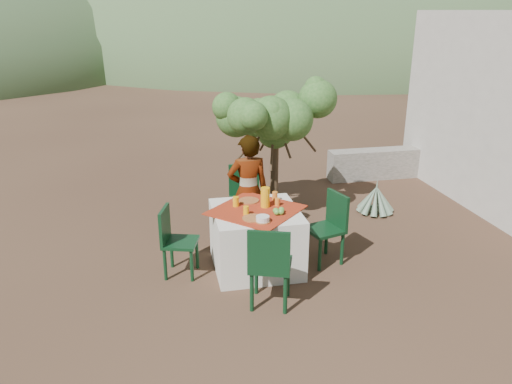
{
  "coord_description": "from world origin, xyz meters",
  "views": [
    {
      "loc": [
        -0.82,
        -4.96,
        3.0
      ],
      "look_at": [
        0.37,
        0.84,
        0.84
      ],
      "focal_mm": 35.0,
      "sensor_mm": 36.0,
      "label": 1
    }
  ],
  "objects_px": {
    "chair_right": "(329,224)",
    "juice_pitcher": "(265,197)",
    "table": "(256,238)",
    "chair_far": "(245,195)",
    "shrub_tree": "(278,123)",
    "person": "(248,191)",
    "chair_left": "(174,238)",
    "chair_near": "(270,264)",
    "agave": "(376,200)"
  },
  "relations": [
    {
      "from": "chair_right",
      "to": "juice_pitcher",
      "type": "relative_size",
      "value": 3.69
    },
    {
      "from": "table",
      "to": "chair_far",
      "type": "bearing_deg",
      "value": 86.54
    },
    {
      "from": "chair_right",
      "to": "shrub_tree",
      "type": "bearing_deg",
      "value": 173.86
    },
    {
      "from": "chair_far",
      "to": "person",
      "type": "distance_m",
      "value": 0.52
    },
    {
      "from": "chair_right",
      "to": "shrub_tree",
      "type": "xyz_separation_m",
      "value": [
        -0.28,
        1.57,
        0.95
      ]
    },
    {
      "from": "chair_left",
      "to": "juice_pitcher",
      "type": "height_order",
      "value": "juice_pitcher"
    },
    {
      "from": "chair_left",
      "to": "chair_right",
      "type": "xyz_separation_m",
      "value": [
        1.91,
        -0.05,
        0.03
      ]
    },
    {
      "from": "person",
      "to": "juice_pitcher",
      "type": "height_order",
      "value": "person"
    },
    {
      "from": "chair_left",
      "to": "shrub_tree",
      "type": "bearing_deg",
      "value": -30.49
    },
    {
      "from": "person",
      "to": "chair_far",
      "type": "bearing_deg",
      "value": -97.15
    },
    {
      "from": "shrub_tree",
      "to": "table",
      "type": "bearing_deg",
      "value": -112.65
    },
    {
      "from": "chair_near",
      "to": "agave",
      "type": "xyz_separation_m",
      "value": [
        2.23,
        2.27,
        -0.31
      ]
    },
    {
      "from": "agave",
      "to": "juice_pitcher",
      "type": "bearing_deg",
      "value": -148.12
    },
    {
      "from": "chair_near",
      "to": "chair_left",
      "type": "height_order",
      "value": "chair_near"
    },
    {
      "from": "chair_near",
      "to": "person",
      "type": "xyz_separation_m",
      "value": [
        0.07,
        1.6,
        0.23
      ]
    },
    {
      "from": "chair_far",
      "to": "shrub_tree",
      "type": "bearing_deg",
      "value": 40.7
    },
    {
      "from": "chair_right",
      "to": "agave",
      "type": "relative_size",
      "value": 1.44
    },
    {
      "from": "chair_right",
      "to": "agave",
      "type": "xyz_separation_m",
      "value": [
        1.27,
        1.38,
        -0.29
      ]
    },
    {
      "from": "table",
      "to": "person",
      "type": "distance_m",
      "value": 0.78
    },
    {
      "from": "chair_left",
      "to": "person",
      "type": "height_order",
      "value": "person"
    },
    {
      "from": "juice_pitcher",
      "to": "chair_right",
      "type": "bearing_deg",
      "value": -6.98
    },
    {
      "from": "chair_near",
      "to": "shrub_tree",
      "type": "relative_size",
      "value": 0.51
    },
    {
      "from": "chair_left",
      "to": "table",
      "type": "bearing_deg",
      "value": -74.54
    },
    {
      "from": "table",
      "to": "person",
      "type": "height_order",
      "value": "person"
    },
    {
      "from": "agave",
      "to": "juice_pitcher",
      "type": "distance_m",
      "value": 2.52
    },
    {
      "from": "chair_far",
      "to": "chair_right",
      "type": "xyz_separation_m",
      "value": [
        0.85,
        -1.18,
        -0.03
      ]
    },
    {
      "from": "chair_left",
      "to": "chair_right",
      "type": "relative_size",
      "value": 0.94
    },
    {
      "from": "chair_left",
      "to": "chair_right",
      "type": "distance_m",
      "value": 1.91
    },
    {
      "from": "shrub_tree",
      "to": "agave",
      "type": "height_order",
      "value": "shrub_tree"
    },
    {
      "from": "chair_right",
      "to": "juice_pitcher",
      "type": "distance_m",
      "value": 0.89
    },
    {
      "from": "chair_right",
      "to": "agave",
      "type": "distance_m",
      "value": 1.9
    },
    {
      "from": "person",
      "to": "shrub_tree",
      "type": "distance_m",
      "value": 1.26
    },
    {
      "from": "chair_left",
      "to": "person",
      "type": "bearing_deg",
      "value": -40.51
    },
    {
      "from": "chair_right",
      "to": "shrub_tree",
      "type": "height_order",
      "value": "shrub_tree"
    },
    {
      "from": "table",
      "to": "juice_pitcher",
      "type": "height_order",
      "value": "juice_pitcher"
    },
    {
      "from": "chair_near",
      "to": "juice_pitcher",
      "type": "xyz_separation_m",
      "value": [
        0.17,
        0.98,
        0.36
      ]
    },
    {
      "from": "chair_left",
      "to": "juice_pitcher",
      "type": "xyz_separation_m",
      "value": [
        1.11,
        0.05,
        0.41
      ]
    },
    {
      "from": "person",
      "to": "chair_right",
      "type": "bearing_deg",
      "value": 138.93
    },
    {
      "from": "chair_left",
      "to": "shrub_tree",
      "type": "relative_size",
      "value": 0.46
    },
    {
      "from": "chair_far",
      "to": "person",
      "type": "bearing_deg",
      "value": -88.45
    },
    {
      "from": "agave",
      "to": "juice_pitcher",
      "type": "height_order",
      "value": "juice_pitcher"
    },
    {
      "from": "chair_left",
      "to": "person",
      "type": "relative_size",
      "value": 0.56
    },
    {
      "from": "chair_right",
      "to": "juice_pitcher",
      "type": "xyz_separation_m",
      "value": [
        -0.8,
        0.1,
        0.39
      ]
    },
    {
      "from": "shrub_tree",
      "to": "chair_left",
      "type": "bearing_deg",
      "value": -136.84
    },
    {
      "from": "chair_near",
      "to": "person",
      "type": "distance_m",
      "value": 1.61
    },
    {
      "from": "chair_far",
      "to": "person",
      "type": "xyz_separation_m",
      "value": [
        -0.04,
        -0.47,
        0.23
      ]
    },
    {
      "from": "agave",
      "to": "chair_far",
      "type": "bearing_deg",
      "value": -174.52
    },
    {
      "from": "table",
      "to": "chair_far",
      "type": "relative_size",
      "value": 1.38
    },
    {
      "from": "chair_far",
      "to": "agave",
      "type": "xyz_separation_m",
      "value": [
        2.12,
        0.2,
        -0.32
      ]
    },
    {
      "from": "chair_near",
      "to": "chair_left",
      "type": "relative_size",
      "value": 1.11
    }
  ]
}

